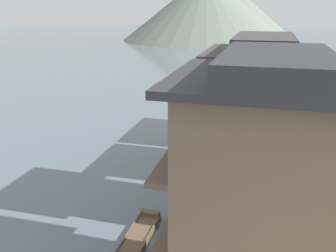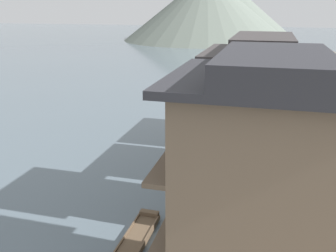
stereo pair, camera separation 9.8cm
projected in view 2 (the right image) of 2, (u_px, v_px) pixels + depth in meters
riverbank_right at (320, 118)px, 36.27m from camera, size 18.00×110.00×0.89m
boat_moored_nearest at (218, 108)px, 40.80m from camera, size 1.77×5.20×0.47m
boat_moored_second at (136, 238)px, 18.04m from camera, size 1.17×4.43×0.47m
boat_moored_third at (229, 76)px, 58.54m from camera, size 2.17×5.19×0.86m
boat_moored_far at (206, 127)px, 34.33m from camera, size 1.70×5.55×0.56m
house_waterfront_nearest at (264, 188)px, 12.27m from camera, size 6.54×6.03×8.74m
house_waterfront_second at (257, 128)px, 18.22m from camera, size 5.54×5.49×8.74m
house_waterfront_tall at (257, 120)px, 23.92m from camera, size 5.32×5.84×6.14m
house_waterfront_narrow at (266, 96)px, 30.17m from camera, size 6.24×7.27×6.14m
mooring_post_dock_near at (174, 236)px, 16.28m from camera, size 0.20×0.20×0.78m
mooring_post_dock_mid at (207, 160)px, 24.31m from camera, size 0.20×0.20×0.81m
mooring_post_dock_far at (221, 126)px, 30.71m from camera, size 0.20×0.20×0.97m
hill_far_west at (222, 7)px, 132.75m from camera, size 50.51×50.51×20.52m
hill_far_centre at (206, 7)px, 119.02m from camera, size 53.25×53.25×20.41m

